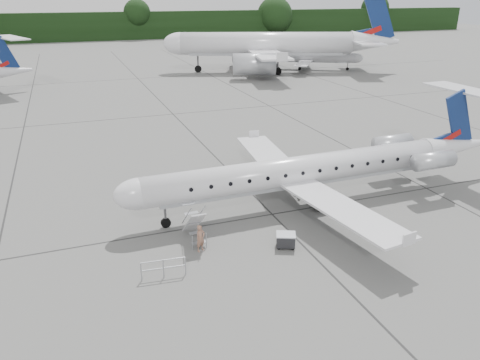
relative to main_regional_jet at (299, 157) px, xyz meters
name	(u,v)px	position (x,y,z in m)	size (l,w,h in m)	color
ground	(358,231)	(1.81, -4.67, -3.41)	(320.00, 320.00, 0.00)	slate
treeline	(112,26)	(1.81, 125.33, 0.59)	(260.00, 4.00, 8.00)	black
main_regional_jet	(299,157)	(0.00, 0.00, 0.00)	(26.60, 19.15, 6.82)	silver
airstair	(194,223)	(-7.74, -2.28, -2.34)	(0.85, 2.31, 2.14)	silver
passenger	(201,238)	(-7.72, -3.58, -2.63)	(0.57, 0.37, 1.56)	#91634F
safety_railing	(164,269)	(-10.19, -5.47, -2.91)	(2.20, 0.08, 1.00)	#95989E
baggage_cart	(286,240)	(-3.13, -4.86, -2.97)	(1.02, 0.83, 0.88)	black
bg_narrowbody	(266,32)	(20.54, 52.85, 3.50)	(38.50, 27.72, 13.82)	silver
bg_regional_right	(305,52)	(28.64, 53.37, -0.33)	(23.48, 16.91, 6.16)	silver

